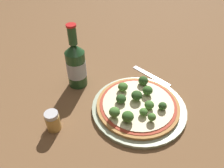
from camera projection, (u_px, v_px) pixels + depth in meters
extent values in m
plane|color=brown|center=(136.00, 105.00, 0.70)|extent=(3.00, 3.00, 0.00)
cylinder|color=#A3B293|center=(139.00, 108.00, 0.68)|extent=(0.29, 0.29, 0.01)
cylinder|color=#B77F42|center=(138.00, 105.00, 0.67)|extent=(0.25, 0.25, 0.01)
cylinder|color=#A83823|center=(138.00, 104.00, 0.67)|extent=(0.24, 0.24, 0.00)
cylinder|color=beige|center=(138.00, 104.00, 0.67)|extent=(0.22, 0.22, 0.00)
cylinder|color=#89A866|center=(121.00, 101.00, 0.67)|extent=(0.01, 0.01, 0.01)
ellipsoid|color=#2D5123|center=(121.00, 99.00, 0.66)|extent=(0.03, 0.03, 0.02)
cylinder|color=#89A866|center=(114.00, 115.00, 0.62)|extent=(0.01, 0.01, 0.01)
ellipsoid|color=#477A33|center=(114.00, 112.00, 0.61)|extent=(0.03, 0.03, 0.03)
cylinder|color=#89A866|center=(149.00, 107.00, 0.65)|extent=(0.01, 0.01, 0.01)
ellipsoid|color=#477A33|center=(149.00, 105.00, 0.64)|extent=(0.03, 0.03, 0.02)
cylinder|color=#89A866|center=(135.00, 98.00, 0.67)|extent=(0.01, 0.01, 0.01)
ellipsoid|color=#2D5123|center=(135.00, 95.00, 0.67)|extent=(0.03, 0.03, 0.03)
cylinder|color=#89A866|center=(162.00, 108.00, 0.65)|extent=(0.01, 0.01, 0.01)
ellipsoid|color=#2D5123|center=(163.00, 106.00, 0.64)|extent=(0.02, 0.02, 0.02)
cylinder|color=#89A866|center=(129.00, 120.00, 0.61)|extent=(0.01, 0.01, 0.01)
ellipsoid|color=#386628|center=(129.00, 117.00, 0.60)|extent=(0.03, 0.03, 0.03)
cylinder|color=#89A866|center=(143.00, 114.00, 0.63)|extent=(0.01, 0.01, 0.01)
ellipsoid|color=#477A33|center=(143.00, 112.00, 0.62)|extent=(0.02, 0.02, 0.02)
cylinder|color=#89A866|center=(143.00, 83.00, 0.73)|extent=(0.01, 0.01, 0.01)
ellipsoid|color=#2D5123|center=(143.00, 81.00, 0.73)|extent=(0.03, 0.03, 0.03)
cylinder|color=#89A866|center=(123.00, 89.00, 0.71)|extent=(0.01, 0.01, 0.01)
ellipsoid|color=#477A33|center=(123.00, 87.00, 0.70)|extent=(0.03, 0.03, 0.02)
cylinder|color=#89A866|center=(151.00, 120.00, 0.61)|extent=(0.01, 0.01, 0.01)
ellipsoid|color=#477A33|center=(152.00, 117.00, 0.60)|extent=(0.02, 0.02, 0.02)
cylinder|color=#89A866|center=(147.00, 93.00, 0.69)|extent=(0.01, 0.01, 0.01)
ellipsoid|color=#386628|center=(148.00, 90.00, 0.69)|extent=(0.03, 0.03, 0.03)
cylinder|color=#234C28|center=(77.00, 69.00, 0.74)|extent=(0.06, 0.06, 0.13)
cylinder|color=#B2BCD1|center=(77.00, 68.00, 0.73)|extent=(0.07, 0.07, 0.06)
cone|color=#234C28|center=(74.00, 48.00, 0.68)|extent=(0.06, 0.06, 0.03)
cylinder|color=#234C28|center=(72.00, 35.00, 0.65)|extent=(0.03, 0.03, 0.06)
cylinder|color=red|center=(71.00, 25.00, 0.63)|extent=(0.03, 0.03, 0.01)
cylinder|color=tan|center=(53.00, 122.00, 0.61)|extent=(0.04, 0.04, 0.05)
cylinder|color=silver|center=(51.00, 115.00, 0.59)|extent=(0.04, 0.04, 0.01)
cube|color=#B2B2B7|center=(151.00, 76.00, 0.81)|extent=(0.09, 0.16, 0.00)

